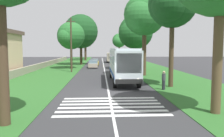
{
  "coord_description": "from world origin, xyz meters",
  "views": [
    {
      "loc": [
        -19.02,
        0.69,
        3.78
      ],
      "look_at": [
        5.31,
        -0.54,
        1.6
      ],
      "focal_mm": 36.89,
      "sensor_mm": 36.0,
      "label": 1
    }
  ],
  "objects_px": {
    "trailing_car_1": "(94,62)",
    "roadside_tree_right_1": "(171,5)",
    "roadside_tree_left_2": "(84,34)",
    "roadside_tree_right_3": "(119,41)",
    "trailing_car_0": "(93,64)",
    "roadside_tree_left_3": "(85,40)",
    "pedestrian": "(164,80)",
    "trailing_minibus_0": "(111,56)",
    "roadside_tree_right_4": "(143,16)",
    "roadside_tree_right_2": "(135,33)",
    "roadside_tree_left_4": "(80,32)",
    "coach_bus": "(123,63)",
    "utility_pole": "(71,44)",
    "roadside_tree_left_1": "(71,37)"
  },
  "relations": [
    {
      "from": "roadside_tree_left_2",
      "to": "roadside_tree_right_3",
      "type": "relative_size",
      "value": 1.24
    },
    {
      "from": "roadside_tree_left_4",
      "to": "roadside_tree_right_4",
      "type": "relative_size",
      "value": 1.02
    },
    {
      "from": "roadside_tree_left_2",
      "to": "roadside_tree_left_3",
      "type": "bearing_deg",
      "value": 2.58
    },
    {
      "from": "roadside_tree_left_3",
      "to": "utility_pole",
      "type": "distance_m",
      "value": 45.55
    },
    {
      "from": "roadside_tree_left_3",
      "to": "roadside_tree_right_3",
      "type": "relative_size",
      "value": 1.09
    },
    {
      "from": "roadside_tree_right_2",
      "to": "pedestrian",
      "type": "distance_m",
      "value": 21.25
    },
    {
      "from": "roadside_tree_right_1",
      "to": "trailing_minibus_0",
      "type": "bearing_deg",
      "value": 5.76
    },
    {
      "from": "trailing_car_1",
      "to": "roadside_tree_right_1",
      "type": "relative_size",
      "value": 0.42
    },
    {
      "from": "roadside_tree_left_4",
      "to": "roadside_tree_right_3",
      "type": "distance_m",
      "value": 31.11
    },
    {
      "from": "roadside_tree_right_2",
      "to": "roadside_tree_left_2",
      "type": "bearing_deg",
      "value": 20.23
    },
    {
      "from": "roadside_tree_left_2",
      "to": "roadside_tree_right_3",
      "type": "height_order",
      "value": "roadside_tree_left_2"
    },
    {
      "from": "trailing_car_0",
      "to": "trailing_minibus_0",
      "type": "relative_size",
      "value": 0.72
    },
    {
      "from": "roadside_tree_left_2",
      "to": "pedestrian",
      "type": "distance_m",
      "value": 51.37
    },
    {
      "from": "trailing_car_1",
      "to": "roadside_tree_left_4",
      "type": "height_order",
      "value": "roadside_tree_left_4"
    },
    {
      "from": "roadside_tree_left_1",
      "to": "roadside_tree_left_3",
      "type": "relative_size",
      "value": 0.88
    },
    {
      "from": "roadside_tree_left_1",
      "to": "roadside_tree_right_3",
      "type": "xyz_separation_m",
      "value": [
        39.02,
        -11.89,
        0.42
      ]
    },
    {
      "from": "trailing_car_1",
      "to": "roadside_tree_right_1",
      "type": "height_order",
      "value": "roadside_tree_right_1"
    },
    {
      "from": "roadside_tree_right_1",
      "to": "roadside_tree_right_2",
      "type": "height_order",
      "value": "roadside_tree_right_1"
    },
    {
      "from": "roadside_tree_left_3",
      "to": "roadside_tree_left_4",
      "type": "distance_m",
      "value": 29.4
    },
    {
      "from": "roadside_tree_left_2",
      "to": "pedestrian",
      "type": "bearing_deg",
      "value": -168.19
    },
    {
      "from": "roadside_tree_left_2",
      "to": "trailing_car_1",
      "type": "bearing_deg",
      "value": -170.25
    },
    {
      "from": "roadside_tree_left_1",
      "to": "roadside_tree_left_2",
      "type": "distance_m",
      "value": 27.89
    },
    {
      "from": "roadside_tree_right_2",
      "to": "pedestrian",
      "type": "relative_size",
      "value": 5.67
    },
    {
      "from": "roadside_tree_right_3",
      "to": "utility_pole",
      "type": "relative_size",
      "value": 1.06
    },
    {
      "from": "trailing_car_1",
      "to": "roadside_tree_right_4",
      "type": "xyz_separation_m",
      "value": [
        -18.62,
        -7.05,
        7.36
      ]
    },
    {
      "from": "coach_bus",
      "to": "roadside_tree_right_3",
      "type": "xyz_separation_m",
      "value": [
        55.82,
        -4.04,
        4.11
      ]
    },
    {
      "from": "trailing_car_1",
      "to": "roadside_tree_left_1",
      "type": "height_order",
      "value": "roadside_tree_left_1"
    },
    {
      "from": "pedestrian",
      "to": "roadside_tree_right_3",
      "type": "bearing_deg",
      "value": -0.82
    },
    {
      "from": "trailing_car_1",
      "to": "roadside_tree_left_3",
      "type": "height_order",
      "value": "roadside_tree_left_3"
    },
    {
      "from": "coach_bus",
      "to": "roadside_tree_left_4",
      "type": "distance_m",
      "value": 28.13
    },
    {
      "from": "trailing_minibus_0",
      "to": "roadside_tree_left_2",
      "type": "height_order",
      "value": "roadside_tree_left_2"
    },
    {
      "from": "trailing_minibus_0",
      "to": "roadside_tree_right_4",
      "type": "height_order",
      "value": "roadside_tree_right_4"
    },
    {
      "from": "roadside_tree_right_2",
      "to": "roadside_tree_left_4",
      "type": "bearing_deg",
      "value": 42.69
    },
    {
      "from": "coach_bus",
      "to": "roadside_tree_right_4",
      "type": "distance_m",
      "value": 8.85
    },
    {
      "from": "roadside_tree_right_1",
      "to": "roadside_tree_right_2",
      "type": "distance_m",
      "value": 18.99
    },
    {
      "from": "coach_bus",
      "to": "utility_pole",
      "type": "xyz_separation_m",
      "value": [
        10.65,
        7.0,
        2.22
      ]
    },
    {
      "from": "trailing_car_0",
      "to": "roadside_tree_left_3",
      "type": "relative_size",
      "value": 0.45
    },
    {
      "from": "roadside_tree_right_2",
      "to": "roadside_tree_right_3",
      "type": "height_order",
      "value": "roadside_tree_right_2"
    },
    {
      "from": "trailing_car_1",
      "to": "roadside_tree_left_1",
      "type": "xyz_separation_m",
      "value": [
        -7.55,
        4.08,
        5.17
      ]
    },
    {
      "from": "roadside_tree_left_2",
      "to": "pedestrian",
      "type": "relative_size",
      "value": 6.48
    },
    {
      "from": "trailing_car_0",
      "to": "roadside_tree_right_4",
      "type": "xyz_separation_m",
      "value": [
        -13.21,
        -7.15,
        7.36
      ]
    },
    {
      "from": "roadside_tree_right_3",
      "to": "trailing_car_0",
      "type": "bearing_deg",
      "value": 167.9
    },
    {
      "from": "roadside_tree_right_1",
      "to": "roadside_tree_right_2",
      "type": "bearing_deg",
      "value": 1.89
    },
    {
      "from": "coach_bus",
      "to": "trailing_car_0",
      "type": "distance_m",
      "value": 19.39
    },
    {
      "from": "trailing_car_0",
      "to": "roadside_tree_left_1",
      "type": "height_order",
      "value": "roadside_tree_left_1"
    },
    {
      "from": "roadside_tree_left_1",
      "to": "roadside_tree_right_4",
      "type": "relative_size",
      "value": 0.77
    },
    {
      "from": "coach_bus",
      "to": "roadside_tree_right_1",
      "type": "bearing_deg",
      "value": -130.88
    },
    {
      "from": "roadside_tree_left_3",
      "to": "roadside_tree_left_1",
      "type": "bearing_deg",
      "value": 179.88
    },
    {
      "from": "roadside_tree_right_1",
      "to": "coach_bus",
      "type": "bearing_deg",
      "value": 49.12
    },
    {
      "from": "utility_pole",
      "to": "pedestrian",
      "type": "bearing_deg",
      "value": -147.33
    }
  ]
}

